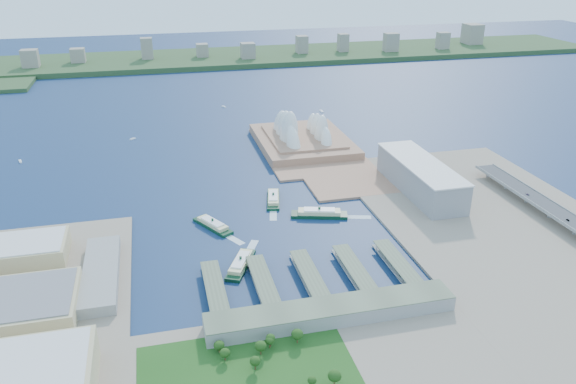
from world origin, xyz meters
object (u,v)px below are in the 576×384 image
object	(u,v)px
opera_house	(303,125)
toaster_building	(420,177)
car_c	(528,194)
ferry_b	(273,197)
ferry_a	(213,223)
ferry_d	(319,212)
car_b	(568,220)
ferry_c	(241,262)

from	to	relation	value
opera_house	toaster_building	distance (m)	219.62
opera_house	car_c	size ratio (longest dim) A/B	37.80
ferry_b	opera_house	bearing A→B (deg)	77.40
toaster_building	car_c	distance (m)	120.20
car_c	ferry_b	bearing A→B (deg)	-16.95
ferry_a	opera_house	bearing A→B (deg)	25.70
opera_house	toaster_building	world-z (taller)	opera_house
ferry_d	toaster_building	bearing A→B (deg)	-60.26
toaster_building	ferry_d	xyz separation A→B (m)	(-134.85, -32.46, -14.68)
car_b	car_c	distance (m)	66.75
ferry_b	car_b	bearing A→B (deg)	-16.04
ferry_a	ferry_c	bearing A→B (deg)	-108.75
toaster_building	ferry_c	bearing A→B (deg)	-153.90
ferry_c	car_c	world-z (taller)	car_c
ferry_b	car_b	distance (m)	314.88
ferry_d	ferry_a	bearing A→B (deg)	105.31
opera_house	ferry_b	world-z (taller)	opera_house
toaster_building	car_c	bearing A→B (deg)	-32.76
toaster_building	car_b	bearing A→B (deg)	-52.52
opera_house	car_c	bearing A→B (deg)	-54.22
opera_house	ferry_c	xyz separation A→B (m)	(-146.02, -315.61, -26.72)
car_b	car_c	size ratio (longest dim) A/B	0.85
ferry_a	ferry_d	world-z (taller)	ferry_d
toaster_building	car_b	xyz separation A→B (m)	(101.00, -131.74, -4.98)
ferry_c	car_b	xyz separation A→B (m)	(337.02, -16.13, 10.23)
ferry_b	ferry_d	bearing A→B (deg)	-39.42
car_b	opera_house	bearing A→B (deg)	119.93
toaster_building	ferry_a	xyz separation A→B (m)	(-251.78, -30.62, -15.37)
ferry_a	ferry_b	distance (m)	91.39
toaster_building	ferry_d	bearing A→B (deg)	-166.47
toaster_building	car_c	world-z (taller)	toaster_building
toaster_building	car_b	world-z (taller)	toaster_building
ferry_b	car_b	size ratio (longest dim) A/B	13.62
ferry_b	car_c	xyz separation A→B (m)	(276.16, -84.18, 10.33)
ferry_a	car_c	distance (m)	354.60
ferry_c	car_c	xyz separation A→B (m)	(337.02, 50.62, 10.26)
car_b	ferry_d	bearing A→B (deg)	157.17
opera_house	ferry_c	size ratio (longest dim) A/B	3.22
ferry_a	car_c	xyz separation A→B (m)	(352.78, -34.37, 10.41)
opera_house	ferry_a	world-z (taller)	opera_house
opera_house	ferry_d	world-z (taller)	opera_house
ferry_a	ferry_d	xyz separation A→B (m)	(116.93, -1.84, 0.69)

